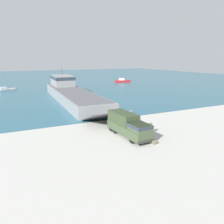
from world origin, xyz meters
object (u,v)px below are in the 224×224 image
object	(u,v)px
military_truck	(128,125)
soldier_on_ramp	(151,127)
landing_craft	(70,92)
mooring_bollard	(127,116)
moored_boat_a	(122,81)
cargo_crate	(154,142)
moored_boat_b	(4,90)

from	to	relation	value
military_truck	soldier_on_ramp	size ratio (longest dim) A/B	4.58
landing_craft	military_truck	bearing A→B (deg)	-89.16
soldier_on_ramp	mooring_bollard	size ratio (longest dim) A/B	1.98
military_truck	moored_boat_a	xyz separation A→B (m)	(33.61, 64.10, -0.98)
moored_boat_a	cargo_crate	world-z (taller)	moored_boat_a
military_truck	mooring_bollard	size ratio (longest dim) A/B	9.05
landing_craft	moored_boat_a	distance (m)	46.17
landing_craft	mooring_bollard	bearing A→B (deg)	-79.33
soldier_on_ramp	cargo_crate	world-z (taller)	soldier_on_ramp
military_truck	soldier_on_ramp	xyz separation A→B (m)	(3.33, -0.69, -0.55)
military_truck	soldier_on_ramp	world-z (taller)	military_truck
mooring_bollard	military_truck	bearing A→B (deg)	-118.87
moored_boat_b	moored_boat_a	bearing A→B (deg)	75.28
landing_craft	mooring_bollard	distance (m)	24.50
landing_craft	moored_boat_b	size ratio (longest dim) A/B	5.75
soldier_on_ramp	cargo_crate	xyz separation A→B (m)	(-1.82, -3.37, -0.79)
moored_boat_b	cargo_crate	size ratio (longest dim) A/B	12.41
military_truck	cargo_crate	size ratio (longest dim) A/B	13.30
cargo_crate	moored_boat_b	bearing A→B (deg)	105.98
military_truck	mooring_bollard	distance (m)	8.97
soldier_on_ramp	moored_boat_b	xyz separation A→B (m)	(-19.07, 56.85, -0.62)
landing_craft	military_truck	world-z (taller)	landing_craft
moored_boat_a	landing_craft	bearing A→B (deg)	-38.65
moored_boat_b	cargo_crate	distance (m)	62.64
cargo_crate	moored_boat_a	bearing A→B (deg)	64.78
moored_boat_a	military_truck	bearing A→B (deg)	-20.47
moored_boat_b	landing_craft	bearing A→B (deg)	9.98
military_truck	cargo_crate	world-z (taller)	military_truck
landing_craft	moored_boat_b	bearing A→B (deg)	125.56
moored_boat_a	mooring_bollard	world-z (taller)	moored_boat_a
moored_boat_a	moored_boat_b	distance (m)	49.98
military_truck	moored_boat_b	world-z (taller)	military_truck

